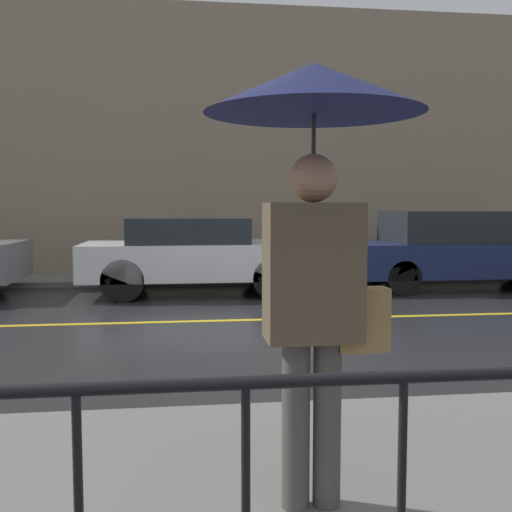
% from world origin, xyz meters
% --- Properties ---
extents(ground_plane, '(80.00, 80.00, 0.00)m').
position_xyz_m(ground_plane, '(0.00, 0.00, 0.00)').
color(ground_plane, '#262628').
extents(sidewalk_near, '(28.00, 3.00, 0.10)m').
position_xyz_m(sidewalk_near, '(0.00, -5.20, 0.05)').
color(sidewalk_near, slate).
rests_on(sidewalk_near, ground_plane).
extents(sidewalk_far, '(28.00, 1.73, 0.10)m').
position_xyz_m(sidewalk_far, '(0.00, 4.56, 0.05)').
color(sidewalk_far, slate).
rests_on(sidewalk_far, ground_plane).
extents(lane_marking, '(25.20, 0.12, 0.01)m').
position_xyz_m(lane_marking, '(0.00, 0.00, 0.00)').
color(lane_marking, gold).
rests_on(lane_marking, ground_plane).
extents(building_storefront, '(28.00, 0.30, 5.94)m').
position_xyz_m(building_storefront, '(0.00, 5.57, 2.97)').
color(building_storefront, gray).
rests_on(building_storefront, ground_plane).
extents(pedestrian, '(1.00, 1.00, 2.07)m').
position_xyz_m(pedestrian, '(-0.37, -5.21, 1.72)').
color(pedestrian, '#4C4742').
rests_on(pedestrian, sidewalk_near).
extents(car_white, '(3.93, 1.94, 1.33)m').
position_xyz_m(car_white, '(-0.70, 2.66, 0.71)').
color(car_white, silver).
rests_on(car_white, ground_plane).
extents(car_navy, '(4.80, 1.71, 1.44)m').
position_xyz_m(car_navy, '(4.27, 2.66, 0.73)').
color(car_navy, '#19234C').
rests_on(car_navy, ground_plane).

